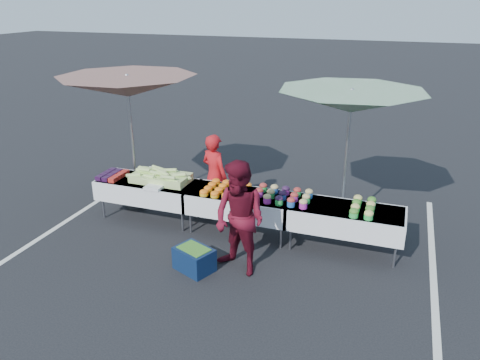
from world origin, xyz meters
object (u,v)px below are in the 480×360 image
(table_center, at_px, (240,202))
(umbrella_right, at_px, (351,102))
(table_left, at_px, (148,189))
(table_right, at_px, (345,218))
(umbrella_left, at_px, (128,87))
(storage_bin, at_px, (194,259))
(vendor, at_px, (215,175))
(customer, at_px, (240,219))

(table_center, relative_size, umbrella_right, 0.62)
(table_left, distance_m, table_right, 3.60)
(umbrella_left, relative_size, storage_bin, 4.73)
(table_left, bearing_deg, vendor, 26.90)
(table_left, xyz_separation_m, customer, (2.21, -1.16, 0.29))
(vendor, bearing_deg, table_left, 50.51)
(vendor, relative_size, storage_bin, 2.32)
(table_center, bearing_deg, storage_bin, -100.43)
(vendor, relative_size, customer, 0.90)
(table_center, xyz_separation_m, umbrella_right, (1.65, 0.80, 1.70))
(customer, distance_m, umbrella_left, 3.47)
(table_center, bearing_deg, umbrella_left, 170.18)
(vendor, xyz_separation_m, storage_bin, (0.45, -1.93, -0.60))
(table_left, height_order, storage_bin, table_left)
(customer, bearing_deg, table_right, 60.99)
(customer, bearing_deg, vendor, 143.92)
(table_center, relative_size, vendor, 1.17)
(customer, height_order, storage_bin, customer)
(customer, bearing_deg, umbrella_right, 78.84)
(table_right, height_order, customer, customer)
(table_left, distance_m, storage_bin, 2.10)
(vendor, distance_m, customer, 2.05)
(table_right, height_order, umbrella_left, umbrella_left)
(table_center, height_order, storage_bin, table_center)
(vendor, xyz_separation_m, customer, (1.11, -1.72, 0.08))
(table_right, bearing_deg, table_left, 180.00)
(vendor, bearing_deg, storage_bin, 126.71)
(storage_bin, bearing_deg, customer, 40.56)
(vendor, distance_m, storage_bin, 2.07)
(table_center, bearing_deg, customer, -70.73)
(table_right, relative_size, umbrella_right, 0.62)
(storage_bin, bearing_deg, table_right, 56.75)
(table_right, relative_size, vendor, 1.17)
(umbrella_left, bearing_deg, vendor, 5.59)
(storage_bin, bearing_deg, table_left, 161.43)
(table_left, xyz_separation_m, storage_bin, (1.55, -1.37, -0.39))
(table_center, distance_m, vendor, 0.92)
(umbrella_right, height_order, storage_bin, umbrella_right)
(table_right, bearing_deg, table_center, 180.00)
(table_center, distance_m, storage_bin, 1.45)
(table_right, xyz_separation_m, umbrella_left, (-4.11, 0.40, 1.78))
(table_left, bearing_deg, umbrella_left, 141.90)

